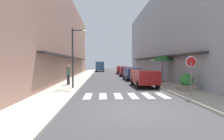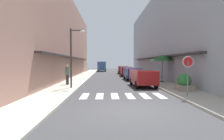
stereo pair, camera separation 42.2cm
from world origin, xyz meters
name	(u,v)px [view 1 (the left image)]	position (x,y,z in m)	size (l,w,h in m)	color
ground_plane	(114,79)	(0.00, 16.82, 0.00)	(92.49, 92.49, 0.00)	#38383A
sidewalk_left	(80,78)	(-4.46, 16.82, 0.06)	(2.43, 58.86, 0.12)	#ADA899
sidewalk_right	(147,78)	(4.46, 16.82, 0.06)	(2.43, 58.86, 0.12)	#ADA899
building_row_left	(53,38)	(-8.18, 17.92, 5.43)	(5.50, 39.84, 10.87)	#A87A6B
building_row_right	(171,37)	(8.18, 17.92, 5.77)	(5.50, 39.84, 11.56)	#939EA8
crosswalk	(125,96)	(0.00, 3.48, 0.01)	(5.20, 2.20, 0.01)	silver
parked_car_near	(144,76)	(2.20, 8.05, 0.92)	(1.93, 3.97, 1.47)	maroon
parked_car_mid	(132,72)	(2.20, 14.60, 0.92)	(1.92, 4.19, 1.47)	navy
parked_car_far	(126,70)	(2.20, 21.31, 0.92)	(1.91, 4.25, 1.47)	maroon
parked_car_distant	(122,69)	(2.20, 27.83, 0.92)	(1.87, 4.08, 1.47)	maroon
delivery_van	(100,66)	(-2.05, 38.40, 1.41)	(2.09, 5.44, 2.37)	#33598C
round_street_sign	(191,66)	(3.76, 2.49, 1.93)	(0.65, 0.07, 2.37)	slate
street_lamp	(75,51)	(-3.61, 6.76, 3.04)	(1.19, 0.28, 4.70)	#38383D
cafe_umbrella	(163,58)	(4.80, 11.11, 2.60)	(2.58, 2.58, 2.76)	#262626
planter_corner	(186,83)	(4.59, 4.98, 0.67)	(1.09, 1.09, 1.21)	gray
pedestrian_walking_near	(68,74)	(-4.56, 8.94, 1.07)	(0.34, 0.34, 1.80)	#282B33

